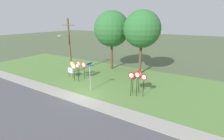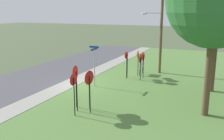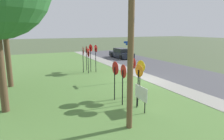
{
  "view_description": "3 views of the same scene",
  "coord_description": "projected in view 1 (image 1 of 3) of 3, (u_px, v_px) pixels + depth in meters",
  "views": [
    {
      "loc": [
        10.24,
        -11.32,
        7.48
      ],
      "look_at": [
        1.03,
        3.95,
        1.9
      ],
      "focal_mm": 25.84,
      "sensor_mm": 36.0,
      "label": 1
    },
    {
      "loc": [
        16.6,
        10.18,
        5.78
      ],
      "look_at": [
        -1.0,
        2.49,
        1.26
      ],
      "focal_mm": 40.83,
      "sensor_mm": 36.0,
      "label": 2
    },
    {
      "loc": [
        -13.02,
        8.79,
        4.04
      ],
      "look_at": [
        -0.56,
        2.95,
        1.18
      ],
      "focal_mm": 31.49,
      "sensor_mm": 36.0,
      "label": 3
    }
  ],
  "objects": [
    {
      "name": "ground_plane",
      "position": [
        84.0,
        96.0,
        16.53
      ],
      "size": [
        160.0,
        160.0,
        0.0
      ],
      "primitive_type": "plane",
      "color": "#4C5B3D"
    },
    {
      "name": "road_asphalt",
      "position": [
        43.0,
        120.0,
        12.6
      ],
      "size": [
        44.0,
        6.4,
        0.01
      ],
      "primitive_type": "cube",
      "color": "#4C4C51",
      "rests_on": "ground_plane"
    },
    {
      "name": "sidewalk_strip",
      "position": [
        78.0,
        99.0,
        15.87
      ],
      "size": [
        44.0,
        1.6,
        0.06
      ],
      "primitive_type": "cube",
      "color": "#99968C",
      "rests_on": "ground_plane"
    },
    {
      "name": "grass_median",
      "position": [
        113.0,
        78.0,
        21.43
      ],
      "size": [
        44.0,
        12.0,
        0.04
      ],
      "primitive_type": "cube",
      "color": "#567F3D",
      "rests_on": "ground_plane"
    },
    {
      "name": "stop_sign_near_left",
      "position": [
        72.0,
        66.0,
        21.12
      ],
      "size": [
        0.65,
        0.1,
        2.26
      ],
      "rotation": [
        0.0,
        0.0,
        0.06
      ],
      "color": "black",
      "rests_on": "grass_median"
    },
    {
      "name": "stop_sign_near_right",
      "position": [
        79.0,
        66.0,
        21.4
      ],
      "size": [
        0.71,
        0.12,
        2.21
      ],
      "rotation": [
        0.0,
        0.0,
        -0.09
      ],
      "color": "black",
      "rests_on": "grass_median"
    },
    {
      "name": "stop_sign_far_left",
      "position": [
        78.0,
        68.0,
        19.94
      ],
      "size": [
        0.61,
        0.12,
        2.35
      ],
      "rotation": [
        0.0,
        0.0,
        -0.12
      ],
      "color": "black",
      "rests_on": "grass_median"
    },
    {
      "name": "stop_sign_far_center",
      "position": [
        74.0,
        68.0,
        20.1
      ],
      "size": [
        0.67,
        0.13,
        2.28
      ],
      "rotation": [
        0.0,
        0.0,
        0.16
      ],
      "color": "black",
      "rests_on": "grass_median"
    },
    {
      "name": "stop_sign_far_right",
      "position": [
        84.0,
        66.0,
        20.97
      ],
      "size": [
        0.76,
        0.09,
        2.24
      ],
      "rotation": [
        0.0,
        0.0,
        -0.0
      ],
      "color": "black",
      "rests_on": "grass_median"
    },
    {
      "name": "yield_sign_near_left",
      "position": [
        137.0,
        78.0,
        15.87
      ],
      "size": [
        0.68,
        0.16,
        2.62
      ],
      "rotation": [
        0.0,
        0.0,
        0.19
      ],
      "color": "black",
      "rests_on": "grass_median"
    },
    {
      "name": "yield_sign_near_right",
      "position": [
        139.0,
        76.0,
        16.6
      ],
      "size": [
        0.8,
        0.16,
        2.47
      ],
      "rotation": [
        0.0,
        0.0,
        -0.17
      ],
      "color": "black",
      "rests_on": "grass_median"
    },
    {
      "name": "yield_sign_far_left",
      "position": [
        133.0,
        78.0,
        16.63
      ],
      "size": [
        0.75,
        0.1,
        2.29
      ],
      "rotation": [
        0.0,
        0.0,
        -0.03
      ],
      "color": "black",
      "rests_on": "grass_median"
    },
    {
      "name": "yield_sign_far_right",
      "position": [
        144.0,
        80.0,
        15.79
      ],
      "size": [
        0.67,
        0.1,
        2.42
      ],
      "rotation": [
        0.0,
        0.0,
        -0.02
      ],
      "color": "black",
      "rests_on": "grass_median"
    },
    {
      "name": "yield_sign_center",
      "position": [
        131.0,
        78.0,
        15.84
      ],
      "size": [
        0.69,
        0.11,
        2.58
      ],
      "rotation": [
        0.0,
        0.0,
        0.06
      ],
      "color": "black",
      "rests_on": "grass_median"
    },
    {
      "name": "street_name_post",
      "position": [
        90.0,
        74.0,
        17.19
      ],
      "size": [
        0.96,
        0.82,
        3.14
      ],
      "rotation": [
        0.0,
        0.0,
        -0.03
      ],
      "color": "#9EA0A8",
      "rests_on": "grass_median"
    },
    {
      "name": "utility_pole",
      "position": [
        69.0,
        44.0,
        22.41
      ],
      "size": [
        2.1,
        2.07,
        7.63
      ],
      "color": "brown",
      "rests_on": "grass_median"
    },
    {
      "name": "notice_board",
      "position": [
        71.0,
        71.0,
        21.74
      ],
      "size": [
        1.1,
        0.08,
        1.25
      ],
      "rotation": [
        0.0,
        0.0,
        -0.04
      ],
      "color": "black",
      "rests_on": "grass_median"
    },
    {
      "name": "oak_tree_left",
      "position": [
        112.0,
        29.0,
        23.84
      ],
      "size": [
        5.28,
        5.28,
        8.78
      ],
      "color": "brown",
      "rests_on": "grass_median"
    },
    {
      "name": "oak_tree_right",
      "position": [
        142.0,
        29.0,
        21.39
      ],
      "size": [
        4.99,
        4.99,
        8.75
      ],
      "color": "brown",
      "rests_on": "grass_median"
    }
  ]
}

